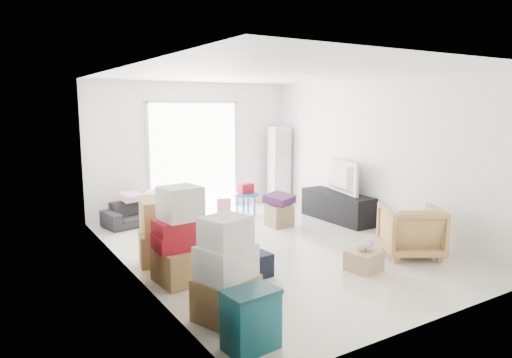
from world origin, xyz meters
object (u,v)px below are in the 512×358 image
at_px(ottoman, 279,215).
at_px(wood_crate, 364,261).
at_px(armchair, 411,228).
at_px(kids_table, 246,192).
at_px(tv_console, 337,207).
at_px(television, 338,189).
at_px(sofa, 145,208).
at_px(ac_tower, 279,165).
at_px(storage_bins, 251,319).

bearing_deg(ottoman, wood_crate, -97.68).
relative_size(armchair, kids_table, 1.27).
distance_m(tv_console, armchair, 2.24).
bearing_deg(television, sofa, 75.60).
bearing_deg(sofa, kids_table, -22.95).
bearing_deg(ac_tower, storage_bins, -126.90).
xyz_separation_m(kids_table, wood_crate, (-0.25, -3.59, -0.34)).
height_order(armchair, ottoman, armchair).
relative_size(sofa, kids_table, 2.34).
height_order(storage_bins, ottoman, storage_bins).
bearing_deg(storage_bins, sofa, 82.68).
relative_size(sofa, ottoman, 3.77).
xyz_separation_m(armchair, kids_table, (-0.79, 3.50, 0.05)).
height_order(armchair, kids_table, armchair).
bearing_deg(tv_console, ac_tower, 91.49).
relative_size(television, ottoman, 2.66).
height_order(television, storage_bins, television).
xyz_separation_m(television, kids_table, (-1.30, 1.31, -0.15)).
bearing_deg(wood_crate, television, 55.80).
xyz_separation_m(television, wood_crate, (-1.55, -2.28, -0.48)).
relative_size(storage_bins, wood_crate, 1.42).
bearing_deg(armchair, wood_crate, 36.64).
relative_size(ac_tower, kids_table, 2.66).
relative_size(tv_console, storage_bins, 2.88).
relative_size(tv_console, ottoman, 4.02).
xyz_separation_m(television, sofa, (-3.26, 1.77, -0.32)).
height_order(storage_bins, wood_crate, storage_bins).
bearing_deg(tv_console, television, 0.00).
distance_m(tv_console, television, 0.34).
xyz_separation_m(tv_console, storage_bins, (-3.90, -3.21, 0.01)).
bearing_deg(armchair, storage_bins, 48.36).
bearing_deg(sofa, wood_crate, -76.96).
bearing_deg(ac_tower, wood_crate, -109.64).
distance_m(sofa, armchair, 4.82).
xyz_separation_m(television, ottoman, (-1.21, 0.23, -0.41)).
height_order(tv_console, ottoman, tv_console).
height_order(sofa, ottoman, sofa).
relative_size(television, kids_table, 1.65).
xyz_separation_m(tv_console, ottoman, (-1.21, 0.23, -0.07)).
xyz_separation_m(ac_tower, storage_bins, (-3.85, -5.13, -0.59)).
distance_m(television, armchair, 2.25).
xyz_separation_m(sofa, kids_table, (1.96, -0.45, 0.17)).
bearing_deg(ac_tower, ottoman, -124.46).
distance_m(ac_tower, ottoman, 2.15).
xyz_separation_m(ac_tower, ottoman, (-1.16, -1.69, -0.67)).
relative_size(television, storage_bins, 1.91).
relative_size(sofa, armchair, 1.84).
bearing_deg(ottoman, ac_tower, 55.54).
bearing_deg(armchair, television, -71.54).
bearing_deg(ottoman, kids_table, 94.65).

